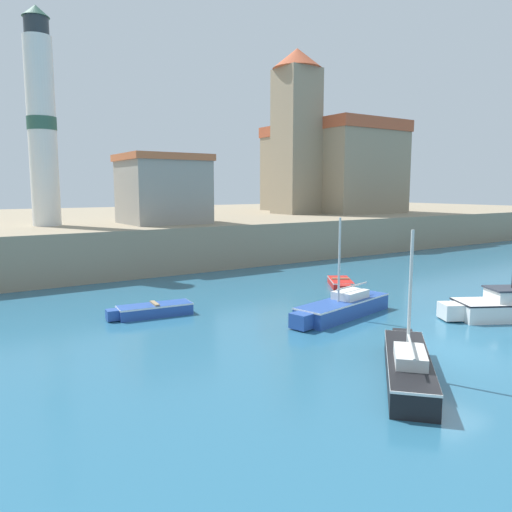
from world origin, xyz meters
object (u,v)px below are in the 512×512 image
at_px(sailboat_black_0, 408,365).
at_px(dinghy_blue_4, 152,310).
at_px(lighthouse, 42,121).
at_px(dinghy_red_1, 341,283).
at_px(sailboat_blue_3, 342,307).
at_px(church, 326,162).
at_px(motorboat_white_2, 512,307).
at_px(harbor_shed_mid_row, 163,189).

bearing_deg(sailboat_black_0, dinghy_blue_4, 107.05).
bearing_deg(dinghy_blue_4, lighthouse, 93.86).
bearing_deg(sailboat_black_0, dinghy_red_1, 54.75).
relative_size(sailboat_black_0, sailboat_blue_3, 0.81).
relative_size(sailboat_black_0, church, 0.31).
xyz_separation_m(motorboat_white_2, church, (16.58, 31.38, 8.18)).
xyz_separation_m(dinghy_red_1, sailboat_blue_3, (-4.81, -5.21, 0.23)).
height_order(sailboat_black_0, lighthouse, lighthouse).
distance_m(lighthouse, harbor_shed_mid_row, 9.48).
bearing_deg(dinghy_red_1, dinghy_blue_4, -178.28).
bearing_deg(sailboat_black_0, sailboat_blue_3, 61.66).
bearing_deg(harbor_shed_mid_row, lighthouse, 165.47).
distance_m(dinghy_blue_4, lighthouse, 19.48).
relative_size(sailboat_black_0, dinghy_blue_4, 1.31).
bearing_deg(dinghy_red_1, lighthouse, 128.87).
distance_m(dinghy_red_1, dinghy_blue_4, 11.98).
relative_size(sailboat_blue_3, church, 0.38).
height_order(lighthouse, harbor_shed_mid_row, lighthouse).
distance_m(motorboat_white_2, dinghy_blue_4, 16.18).
distance_m(motorboat_white_2, church, 36.42).
bearing_deg(motorboat_white_2, dinghy_blue_4, 144.81).
height_order(sailboat_black_0, dinghy_blue_4, sailboat_black_0).
distance_m(sailboat_black_0, harbor_shed_mid_row, 26.85).
xyz_separation_m(sailboat_black_0, lighthouse, (-4.67, 28.18, 9.93)).
bearing_deg(dinghy_red_1, sailboat_black_0, -125.25).
distance_m(dinghy_blue_4, harbor_shed_mid_row, 16.99).
bearing_deg(sailboat_black_0, lighthouse, 99.41).
distance_m(sailboat_blue_3, harbor_shed_mid_row, 20.10).
relative_size(dinghy_blue_4, harbor_shed_mid_row, 0.64).
xyz_separation_m(sailboat_black_0, dinghy_blue_4, (-3.55, 11.57, -0.18)).
relative_size(dinghy_blue_4, lighthouse, 0.26).
height_order(dinghy_red_1, church, church).
relative_size(sailboat_black_0, harbor_shed_mid_row, 0.83).
bearing_deg(motorboat_white_2, sailboat_black_0, -166.92).
height_order(dinghy_red_1, dinghy_blue_4, dinghy_blue_4).
relative_size(sailboat_blue_3, harbor_shed_mid_row, 1.02).
bearing_deg(church, sailboat_blue_3, -130.05).
height_order(dinghy_red_1, motorboat_white_2, motorboat_white_2).
xyz_separation_m(dinghy_blue_4, lighthouse, (-1.12, 16.61, 10.11)).
bearing_deg(harbor_shed_mid_row, motorboat_white_2, -75.12).
distance_m(sailboat_black_0, motorboat_white_2, 9.93).
xyz_separation_m(sailboat_black_0, church, (26.25, 33.63, 8.24)).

